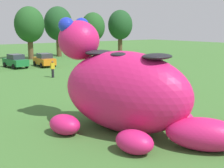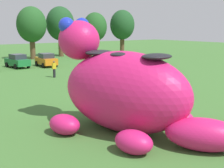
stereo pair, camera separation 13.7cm
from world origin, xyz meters
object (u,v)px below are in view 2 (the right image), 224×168
Objects in this scene: car_orange at (46,60)px; spectator_mid_field at (54,69)px; giant_inflatable_creature at (125,90)px; car_green at (17,61)px.

spectator_mid_field is (-2.99, -8.61, -0.01)m from car_orange.
car_orange is 9.12m from spectator_mid_field.
giant_inflatable_creature is at bearing -104.20° from spectator_mid_field.
spectator_mid_field is at bearing -87.44° from car_green.
giant_inflatable_creature is 26.68m from car_green.
giant_inflatable_creature is at bearing -98.19° from car_green.
car_orange is (7.22, 25.33, -1.18)m from giant_inflatable_creature.
spectator_mid_field is (0.43, -9.66, -0.01)m from car_green.
giant_inflatable_creature reaches higher than car_green.
giant_inflatable_creature is 26.37m from car_orange.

